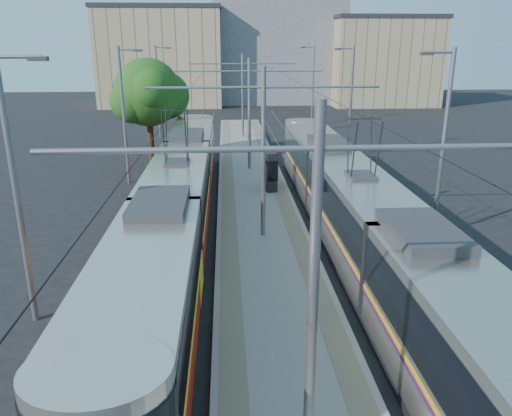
{
  "coord_description": "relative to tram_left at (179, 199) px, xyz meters",
  "views": [
    {
      "loc": [
        -1.52,
        -11.97,
        8.13
      ],
      "look_at": [
        -0.32,
        7.75,
        1.6
      ],
      "focal_mm": 35.0,
      "sensor_mm": 36.0,
      "label": 1
    }
  ],
  "objects": [
    {
      "name": "ground",
      "position": [
        3.6,
        -8.86,
        -1.71
      ],
      "size": [
        160.0,
        160.0,
        0.0
      ],
      "primitive_type": "plane",
      "color": "black",
      "rests_on": "ground"
    },
    {
      "name": "tree",
      "position": [
        -2.82,
        14.05,
        3.2
      ],
      "size": [
        4.99,
        4.62,
        7.25
      ],
      "color": "#382314",
      "rests_on": "ground"
    },
    {
      "name": "building_centre",
      "position": [
        9.6,
        55.14,
        6.02
      ],
      "size": [
        18.36,
        14.28,
        15.43
      ],
      "color": "gray",
      "rests_on": "ground"
    },
    {
      "name": "platform",
      "position": [
        3.6,
        8.14,
        -1.56
      ],
      "size": [
        4.0,
        50.0,
        0.3
      ],
      "primitive_type": "cube",
      "color": "gray",
      "rests_on": "ground"
    },
    {
      "name": "tactile_strip_right",
      "position": [
        5.05,
        8.14,
        -1.4
      ],
      "size": [
        0.7,
        50.0,
        0.01
      ],
      "primitive_type": "cube",
      "color": "gray",
      "rests_on": "platform"
    },
    {
      "name": "building_left",
      "position": [
        -6.4,
        51.14,
        4.72
      ],
      "size": [
        16.32,
        12.24,
        12.84
      ],
      "color": "tan",
      "rests_on": "ground"
    },
    {
      "name": "shelter",
      "position": [
        4.52,
        5.91,
        -0.27
      ],
      "size": [
        0.76,
        1.07,
        2.17
      ],
      "rotation": [
        0.0,
        0.0,
        0.17
      ],
      "color": "black",
      "rests_on": "platform"
    },
    {
      "name": "rails",
      "position": [
        3.6,
        8.14,
        -1.69
      ],
      "size": [
        8.71,
        70.0,
        0.03
      ],
      "color": "gray",
      "rests_on": "ground"
    },
    {
      "name": "tram_right",
      "position": [
        7.2,
        -2.67,
        0.15
      ],
      "size": [
        2.43,
        31.0,
        5.5
      ],
      "color": "black",
      "rests_on": "ground"
    },
    {
      "name": "building_right",
      "position": [
        23.6,
        49.14,
        4.13
      ],
      "size": [
        14.28,
        10.2,
        11.65
      ],
      "color": "tan",
      "rests_on": "ground"
    },
    {
      "name": "tactile_strip_left",
      "position": [
        2.15,
        8.14,
        -1.4
      ],
      "size": [
        0.7,
        50.0,
        0.01
      ],
      "primitive_type": "cube",
      "color": "gray",
      "rests_on": "platform"
    },
    {
      "name": "tram_left",
      "position": [
        0.0,
        0.0,
        0.0
      ],
      "size": [
        2.43,
        30.21,
        5.5
      ],
      "color": "black",
      "rests_on": "ground"
    },
    {
      "name": "catenary",
      "position": [
        3.6,
        5.29,
        2.82
      ],
      "size": [
        9.2,
        70.0,
        7.0
      ],
      "color": "slate",
      "rests_on": "platform"
    },
    {
      "name": "street_lamps",
      "position": [
        3.6,
        12.14,
        2.47
      ],
      "size": [
        15.18,
        38.22,
        8.0
      ],
      "color": "slate",
      "rests_on": "ground"
    }
  ]
}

